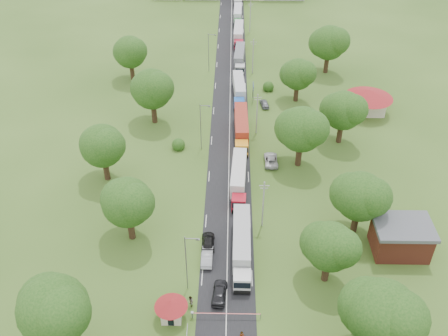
{
  "coord_description": "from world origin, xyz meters",
  "views": [
    {
      "loc": [
        0.45,
        -66.4,
        55.36
      ],
      "look_at": [
        -0.84,
        4.6,
        3.0
      ],
      "focal_mm": 40.0,
      "sensor_mm": 36.0,
      "label": 1
    }
  ],
  "objects_px": {
    "info_sign": "(253,89)",
    "car_lane_front": "(219,293)",
    "boom_barrier": "(216,314)",
    "guard_booth": "(171,307)",
    "car_lane_mid": "(207,256)",
    "truck_0": "(242,245)"
  },
  "relations": [
    {
      "from": "guard_booth",
      "to": "truck_0",
      "type": "relative_size",
      "value": 0.3
    },
    {
      "from": "guard_booth",
      "to": "info_sign",
      "type": "height_order",
      "value": "info_sign"
    },
    {
      "from": "info_sign",
      "to": "car_lane_mid",
      "type": "relative_size",
      "value": 0.87
    },
    {
      "from": "info_sign",
      "to": "car_lane_mid",
      "type": "height_order",
      "value": "info_sign"
    },
    {
      "from": "guard_booth",
      "to": "car_lane_front",
      "type": "relative_size",
      "value": 0.92
    },
    {
      "from": "truck_0",
      "to": "car_lane_front",
      "type": "height_order",
      "value": "truck_0"
    },
    {
      "from": "guard_booth",
      "to": "car_lane_mid",
      "type": "relative_size",
      "value": 0.93
    },
    {
      "from": "boom_barrier",
      "to": "guard_booth",
      "type": "height_order",
      "value": "guard_booth"
    },
    {
      "from": "info_sign",
      "to": "car_lane_front",
      "type": "xyz_separation_m",
      "value": [
        -6.2,
        -56.38,
        -2.19
      ]
    },
    {
      "from": "truck_0",
      "to": "car_lane_mid",
      "type": "height_order",
      "value": "truck_0"
    },
    {
      "from": "info_sign",
      "to": "car_lane_front",
      "type": "bearing_deg",
      "value": -96.28
    },
    {
      "from": "truck_0",
      "to": "car_lane_front",
      "type": "relative_size",
      "value": 3.09
    },
    {
      "from": "boom_barrier",
      "to": "truck_0",
      "type": "relative_size",
      "value": 0.62
    },
    {
      "from": "boom_barrier",
      "to": "guard_booth",
      "type": "relative_size",
      "value": 2.1
    },
    {
      "from": "info_sign",
      "to": "car_lane_front",
      "type": "height_order",
      "value": "info_sign"
    },
    {
      "from": "car_lane_mid",
      "to": "guard_booth",
      "type": "bearing_deg",
      "value": 69.09
    },
    {
      "from": "info_sign",
      "to": "car_lane_front",
      "type": "relative_size",
      "value": 0.86
    },
    {
      "from": "guard_booth",
      "to": "boom_barrier",
      "type": "bearing_deg",
      "value": 0.01
    },
    {
      "from": "boom_barrier",
      "to": "car_lane_front",
      "type": "xyz_separation_m",
      "value": [
        0.36,
        3.62,
        -0.07
      ]
    },
    {
      "from": "boom_barrier",
      "to": "truck_0",
      "type": "bearing_deg",
      "value": 73.28
    },
    {
      "from": "guard_booth",
      "to": "truck_0",
      "type": "bearing_deg",
      "value": 51.08
    },
    {
      "from": "boom_barrier",
      "to": "info_sign",
      "type": "distance_m",
      "value": 60.39
    }
  ]
}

